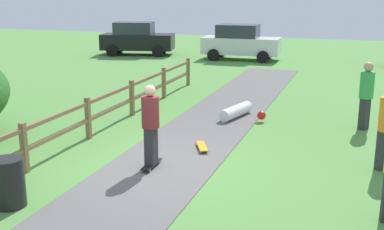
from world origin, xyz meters
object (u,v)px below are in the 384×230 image
Objects in this scene: trash_bin at (9,183)px; skater_riding at (151,122)px; bystander_green at (366,92)px; parked_car_black at (137,38)px; skateboard_loose at (202,146)px; parked_car_white at (240,42)px; skater_fallen at (238,112)px.

skater_riding is at bearing 57.99° from trash_bin.
bystander_green is 17.69m from parked_car_black.
skateboard_loose is (2.28, 4.15, -0.36)m from trash_bin.
bystander_green is (5.98, 7.36, 0.60)m from trash_bin.
parked_car_white reaches higher than trash_bin.
skater_riding is 6.46m from bystander_green.
parked_car_white reaches higher than bystander_green.
parked_car_black is (-12.80, 12.21, -0.09)m from bystander_green.
trash_bin is 0.48× the size of bystander_green.
skater_riding is 0.43× the size of parked_car_white.
parked_car_black is at bearing 116.43° from skater_riding.
skater_fallen is 1.89× the size of skateboard_loose.
skateboard_loose is at bearing 67.14° from skater_riding.
parked_car_black is (-8.44, 16.97, -0.09)m from skater_riding.
bystander_green is at bearing 47.55° from skater_riding.
skater_fallen is 3.70m from bystander_green.
skateboard_loose is at bearing -139.09° from bystander_green.
bystander_green is at bearing -43.66° from parked_car_black.
parked_car_white is (-6.53, 12.22, -0.09)m from bystander_green.
trash_bin is 7.73m from skater_fallen.
parked_car_white is at bearing 91.61° from trash_bin.
skateboard_loose is 0.43× the size of bystander_green.
parked_car_black is (-9.09, 15.42, 0.87)m from skateboard_loose.
skateboard_loose is at bearing -91.78° from skater_fallen.
trash_bin is 19.59m from parked_car_white.
trash_bin is 4.75m from skateboard_loose.
skater_riding is at bearing -82.71° from parked_car_white.
skateboard_loose is at bearing -79.61° from parked_car_white.
skateboard_loose is (-0.10, -3.20, -0.11)m from skater_fallen.
bystander_green reaches higher than skater_riding.
bystander_green reaches higher than trash_bin.
skater_riding reaches higher than skateboard_loose.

